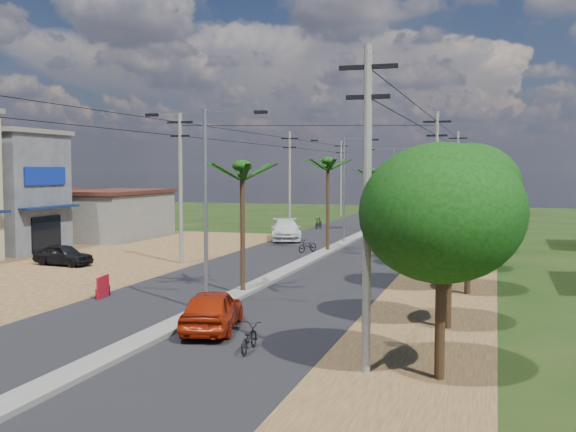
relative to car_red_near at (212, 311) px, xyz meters
name	(u,v)px	position (x,y,z in m)	size (l,w,h in m)	color
ground	(207,312)	(-1.50, 2.85, -0.73)	(160.00, 160.00, 0.00)	black
road	(308,262)	(-1.50, 17.85, -0.71)	(12.00, 110.00, 0.04)	black
median	(320,255)	(-1.50, 20.85, -0.64)	(1.00, 90.00, 0.18)	#605E56
dirt_lot_west	(24,267)	(-16.50, 10.85, -0.71)	(18.00, 46.00, 0.04)	#52311C
dirt_shoulder_east	(451,268)	(7.00, 17.85, -0.71)	(5.00, 90.00, 0.03)	#52311C
low_shed	(92,214)	(-22.50, 26.85, 1.24)	(10.40, 10.40, 3.95)	#605E56
tree_east_a	(442,213)	(8.00, -3.15, 3.76)	(4.40, 4.40, 6.37)	black
tree_east_b	(449,213)	(7.80, 2.85, 3.38)	(4.00, 4.00, 5.83)	black
tree_east_c	(469,187)	(8.20, 9.85, 4.14)	(4.60, 4.60, 6.83)	black
tree_east_d	(468,193)	(7.90, 16.85, 3.61)	(4.20, 4.20, 6.13)	black
tree_east_e	(476,178)	(8.10, 24.85, 4.36)	(4.80, 4.80, 7.14)	black
tree_east_f	(474,192)	(7.70, 32.85, 3.16)	(3.80, 3.80, 5.52)	black
tree_east_g	(484,174)	(8.30, 40.85, 4.51)	(5.00, 5.00, 7.38)	black
tree_east_h	(482,179)	(8.00, 48.85, 3.91)	(4.40, 4.40, 6.52)	black
palm_median_near	(242,172)	(-1.50, 6.85, 4.81)	(2.00, 2.00, 6.15)	black
palm_median_mid	(328,165)	(-1.50, 22.85, 5.17)	(2.00, 2.00, 6.55)	black
palm_median_far	(370,173)	(-1.50, 38.85, 4.53)	(2.00, 2.00, 5.85)	black
streetlight_near	(206,191)	(-1.50, 2.85, 4.06)	(5.10, 0.18, 8.00)	gray
streetlight_mid	(344,181)	(-1.50, 27.85, 4.06)	(5.10, 0.18, 8.00)	gray
streetlight_far	(393,177)	(-1.50, 52.85, 4.06)	(5.10, 0.18, 8.00)	gray
utility_pole_w_b	(181,184)	(-8.50, 14.85, 4.03)	(1.60, 0.24, 9.00)	#605E56
utility_pole_w_c	(290,179)	(-8.50, 36.85, 4.03)	(1.60, 0.24, 9.00)	#605E56
utility_pole_w_d	(341,177)	(-8.50, 57.85, 4.03)	(1.60, 0.24, 9.00)	#605E56
utility_pole_e_a	(367,202)	(6.00, -3.15, 4.03)	(1.60, 0.24, 9.00)	#605E56
utility_pole_e_b	(436,184)	(6.00, 18.85, 4.03)	(1.60, 0.24, 9.00)	#605E56
utility_pole_e_c	(457,179)	(6.00, 40.85, 4.03)	(1.60, 0.24, 9.00)	#605E56
car_red_near	(212,311)	(0.00, 0.00, 0.00)	(1.72, 4.27, 1.46)	#921E08
car_silver_mid	(401,246)	(3.49, 22.50, -0.07)	(1.39, 3.98, 1.31)	gray
car_white_far	(286,230)	(-6.50, 29.30, 0.07)	(2.25, 5.53, 1.61)	silver
car_parked_dark	(63,255)	(-14.76, 12.10, -0.10)	(1.48, 3.67, 1.25)	black
moto_rider_east	(249,339)	(2.18, -2.19, -0.31)	(0.56, 1.60, 0.84)	black
moto_rider_west_a	(308,246)	(-2.70, 22.13, -0.26)	(0.62, 1.77, 0.93)	black
moto_rider_west_b	(319,224)	(-6.50, 39.58, -0.18)	(0.52, 1.84, 1.10)	black
roadside_sign	(103,287)	(-7.00, 4.12, -0.24)	(0.26, 1.18, 0.99)	maroon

